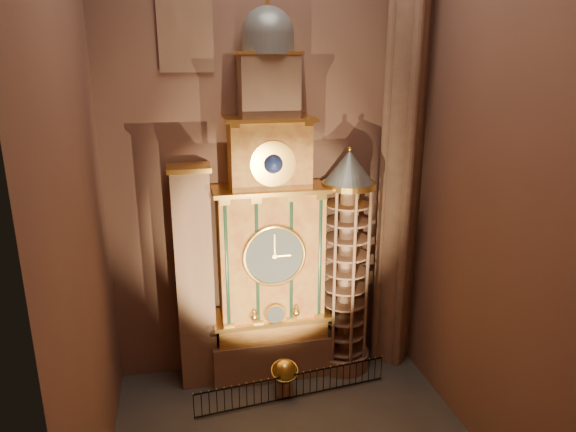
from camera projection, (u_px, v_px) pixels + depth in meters
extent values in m
plane|color=#885949|center=(265.00, 140.00, 22.61)|extent=(22.00, 0.00, 22.00)
plane|color=#885949|center=(72.00, 176.00, 15.55)|extent=(0.00, 22.00, 22.00)
plane|color=#885949|center=(485.00, 158.00, 18.44)|extent=(0.00, 22.00, 22.00)
cube|color=#8C634C|center=(271.00, 352.00, 24.56)|extent=(5.60, 2.20, 2.00)
cube|color=maroon|center=(271.00, 324.00, 24.12)|extent=(5.00, 2.00, 1.00)
cube|color=#EEAB46|center=(271.00, 314.00, 23.92)|extent=(5.40, 2.30, 0.18)
cube|color=maroon|center=(270.00, 254.00, 23.11)|extent=(4.60, 2.00, 6.00)
cylinder|color=black|center=(227.00, 265.00, 21.89)|extent=(0.32, 0.32, 5.60)
cylinder|color=black|center=(257.00, 263.00, 22.15)|extent=(0.32, 0.32, 5.60)
cylinder|color=black|center=(291.00, 260.00, 22.46)|extent=(0.32, 0.32, 5.60)
cylinder|color=black|center=(319.00, 257.00, 22.73)|extent=(0.32, 0.32, 5.60)
cube|color=#EEAB46|center=(270.00, 189.00, 22.19)|extent=(5.00, 2.25, 0.18)
cylinder|color=#2D3033|center=(274.00, 256.00, 22.08)|extent=(2.60, 0.12, 2.60)
torus|color=#EEAB46|center=(275.00, 256.00, 22.04)|extent=(2.80, 0.16, 2.80)
cylinder|color=#EEAB46|center=(275.00, 314.00, 22.72)|extent=(0.90, 0.10, 0.90)
sphere|color=#EEAB46|center=(254.00, 317.00, 22.59)|extent=(0.36, 0.36, 0.36)
sphere|color=#EEAB46|center=(296.00, 312.00, 22.98)|extent=(0.36, 0.36, 0.36)
cube|color=maroon|center=(269.00, 155.00, 21.81)|extent=(3.40, 1.80, 3.00)
sphere|color=#0B0D3A|center=(273.00, 164.00, 21.02)|extent=(0.80, 0.80, 0.80)
cube|color=#EEAB46|center=(269.00, 119.00, 21.32)|extent=(3.80, 2.00, 0.15)
cube|color=#8C634C|center=(268.00, 88.00, 21.01)|extent=(2.40, 1.60, 2.60)
sphere|color=slate|center=(268.00, 33.00, 20.40)|extent=(2.10, 2.10, 2.10)
cylinder|color=#EEAB46|center=(268.00, 9.00, 20.14)|extent=(0.14, 0.14, 0.80)
cube|color=#8C634C|center=(195.00, 281.00, 22.70)|extent=(1.60, 1.40, 10.00)
cube|color=#EEAB46|center=(198.00, 326.00, 22.89)|extent=(1.35, 0.10, 2.10)
cube|color=#431312|center=(198.00, 327.00, 22.83)|extent=(1.05, 0.04, 1.75)
cube|color=#EEAB46|center=(195.00, 272.00, 22.14)|extent=(1.35, 0.10, 2.10)
cube|color=#431312|center=(195.00, 273.00, 22.08)|extent=(1.05, 0.04, 1.75)
cube|color=#EEAB46|center=(191.00, 215.00, 21.38)|extent=(1.35, 0.10, 2.10)
cube|color=#431312|center=(191.00, 215.00, 21.33)|extent=(1.05, 0.04, 1.75)
cube|color=#EEAB46|center=(188.00, 168.00, 21.23)|extent=(1.80, 1.60, 0.20)
cylinder|color=#8C634C|center=(342.00, 357.00, 25.17)|extent=(2.50, 2.50, 0.80)
cylinder|color=#8C634C|center=(345.00, 273.00, 23.87)|extent=(0.70, 0.70, 8.20)
cylinder|color=#EEAB46|center=(348.00, 185.00, 22.66)|extent=(2.40, 2.40, 0.25)
cone|color=slate|center=(349.00, 167.00, 22.43)|extent=(2.30, 2.30, 1.50)
sphere|color=#EEAB46|center=(350.00, 149.00, 22.20)|extent=(0.20, 0.20, 0.20)
cylinder|color=#8C634C|center=(403.00, 139.00, 22.93)|extent=(1.60, 1.60, 22.00)
cylinder|color=#8C634C|center=(420.00, 139.00, 23.09)|extent=(0.44, 0.44, 22.00)
cylinder|color=#8C634C|center=(386.00, 140.00, 22.76)|extent=(0.44, 0.44, 22.00)
cylinder|color=#8C634C|center=(396.00, 137.00, 23.67)|extent=(0.44, 0.44, 22.00)
cylinder|color=#8C634C|center=(411.00, 142.00, 22.18)|extent=(0.44, 0.44, 22.00)
cube|color=navy|center=(184.00, 4.00, 20.30)|extent=(2.00, 0.10, 5.00)
cube|color=#8C634C|center=(184.00, 4.00, 20.25)|extent=(2.20, 0.06, 5.20)
cylinder|color=#8C634C|center=(285.00, 388.00, 22.85)|extent=(0.66, 0.66, 0.78)
sphere|color=gold|center=(285.00, 370.00, 22.60)|extent=(1.00, 1.00, 1.00)
torus|color=gold|center=(285.00, 370.00, 22.60)|extent=(1.33, 1.26, 0.54)
cube|color=black|center=(293.00, 375.00, 22.36)|extent=(8.66, 1.00, 0.05)
cube|color=black|center=(293.00, 397.00, 22.68)|extent=(8.66, 1.00, 0.05)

